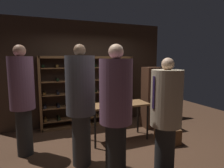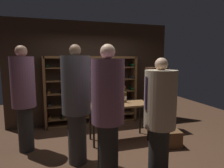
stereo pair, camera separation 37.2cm
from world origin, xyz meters
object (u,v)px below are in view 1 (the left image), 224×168
(person_bystander_red_print, at_px, (81,100))
(wine_crate, at_px, (167,136))
(person_guest_blue_shirt, at_px, (116,106))
(wine_bottle_black_capsule, at_px, (118,97))
(tasting_table, at_px, (119,108))
(wine_bottle_red_label, at_px, (124,96))
(person_guest_plum_blouse, at_px, (22,95))
(wine_rack, at_px, (88,91))
(person_host_in_suit, at_px, (166,112))
(wine_bottle_amber_reserve, at_px, (106,99))
(wine_glass_stemmed_right, at_px, (113,99))
(display_cabinet, at_px, (151,97))

(person_bystander_red_print, xyz_separation_m, wine_crate, (1.89, 0.09, -0.97))
(person_guest_blue_shirt, height_order, wine_bottle_black_capsule, person_guest_blue_shirt)
(tasting_table, distance_m, wine_bottle_black_capsule, 0.28)
(wine_bottle_red_label, bearing_deg, wine_bottle_black_capsule, 151.85)
(person_guest_plum_blouse, bearing_deg, wine_rack, 41.68)
(wine_bottle_red_label, bearing_deg, person_host_in_suit, -90.68)
(wine_rack, height_order, wine_crate, wine_rack)
(person_guest_plum_blouse, bearing_deg, wine_bottle_black_capsule, 7.79)
(wine_bottle_amber_reserve, bearing_deg, wine_bottle_black_capsule, 26.54)
(wine_glass_stemmed_right, bearing_deg, person_host_in_suit, -79.99)
(person_bystander_red_print, height_order, display_cabinet, person_bystander_red_print)
(person_host_in_suit, bearing_deg, tasting_table, 8.32)
(tasting_table, bearing_deg, wine_crate, -33.33)
(person_guest_blue_shirt, relative_size, wine_crate, 4.23)
(wine_bottle_red_label, distance_m, wine_glass_stemmed_right, 0.29)
(person_guest_plum_blouse, xyz_separation_m, person_bystander_red_print, (0.93, -0.73, -0.01))
(display_cabinet, bearing_deg, wine_crate, -103.82)
(wine_glass_stemmed_right, bearing_deg, person_guest_blue_shirt, -110.54)
(tasting_table, height_order, wine_bottle_red_label, wine_bottle_red_label)
(wine_crate, bearing_deg, wine_bottle_red_label, 136.19)
(wine_rack, distance_m, tasting_table, 1.30)
(wine_bottle_amber_reserve, bearing_deg, person_bystander_red_print, -136.64)
(person_host_in_suit, height_order, person_bystander_red_print, person_bystander_red_print)
(wine_rack, relative_size, wine_bottle_red_label, 6.69)
(display_cabinet, height_order, wine_glass_stemmed_right, display_cabinet)
(wine_bottle_amber_reserve, relative_size, wine_bottle_black_capsule, 1.01)
(tasting_table, relative_size, wine_bottle_black_capsule, 3.80)
(tasting_table, bearing_deg, person_host_in_suit, -83.73)
(person_host_in_suit, bearing_deg, person_bystander_red_print, 58.67)
(wine_crate, bearing_deg, wine_bottle_amber_reserve, 154.35)
(wine_bottle_amber_reserve, bearing_deg, wine_bottle_red_label, 13.63)
(person_guest_plum_blouse, distance_m, wine_glass_stemmed_right, 1.84)
(person_bystander_red_print, distance_m, wine_crate, 2.13)
(display_cabinet, xyz_separation_m, wine_bottle_red_label, (-0.97, -0.34, 0.16))
(wine_crate, relative_size, wine_bottle_amber_reserve, 1.35)
(person_guest_blue_shirt, height_order, wine_bottle_amber_reserve, person_guest_blue_shirt)
(wine_bottle_red_label, bearing_deg, person_guest_blue_shirt, -120.00)
(tasting_table, height_order, wine_glass_stemmed_right, wine_glass_stemmed_right)
(display_cabinet, bearing_deg, person_guest_plum_blouse, -172.86)
(person_guest_blue_shirt, xyz_separation_m, wine_bottle_black_capsule, (0.65, 1.40, -0.16))
(person_guest_blue_shirt, bearing_deg, wine_crate, 168.11)
(person_bystander_red_print, height_order, wine_bottle_amber_reserve, person_bystander_red_print)
(tasting_table, relative_size, display_cabinet, 0.83)
(tasting_table, relative_size, person_host_in_suit, 0.73)
(tasting_table, bearing_deg, wine_rack, 107.00)
(tasting_table, relative_size, wine_bottle_amber_reserve, 3.77)
(wine_bottle_black_capsule, bearing_deg, tasting_table, -109.62)
(wine_glass_stemmed_right, bearing_deg, wine_bottle_amber_reserve, -157.14)
(wine_rack, xyz_separation_m, person_bystander_red_print, (-0.62, -1.90, 0.20))
(person_host_in_suit, distance_m, wine_bottle_amber_reserve, 1.49)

